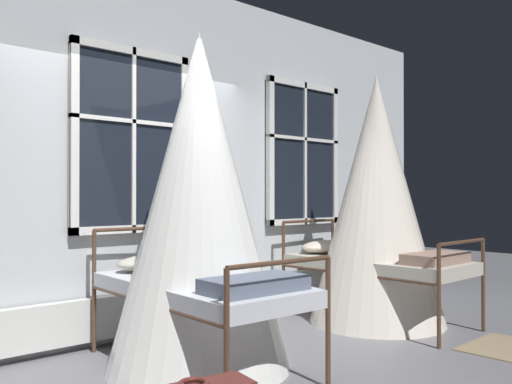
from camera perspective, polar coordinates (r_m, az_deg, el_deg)
The scene contains 6 objects.
ground at distance 4.30m, azimuth -5.32°, elevation -18.10°, with size 20.16×20.16×0.00m, color slate.
back_wall_with_windows at distance 5.15m, azimuth -13.44°, elevation 4.02°, with size 8.91×0.10×3.41m, color silver.
window_bank at distance 5.04m, azimuth -12.81°, elevation -3.48°, with size 5.71×0.10×2.59m.
cot_second at distance 4.14m, azimuth -6.03°, elevation -1.22°, with size 1.38×1.90×2.56m.
cot_third at distance 5.74m, azimuth 12.56°, elevation -1.03°, with size 1.38×1.90×2.56m.
rug_third at distance 5.29m, azimuth 24.73°, elevation -14.62°, with size 0.80×0.56×0.01m, color #8E7A5B.
Camera 1 is at (-2.43, -3.30, 1.30)m, focal length 38.00 mm.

